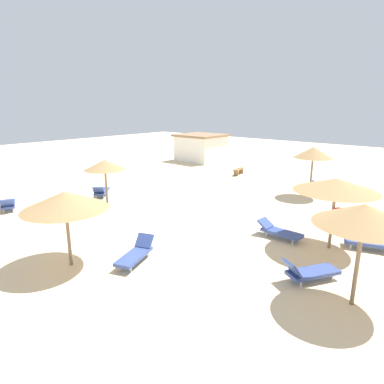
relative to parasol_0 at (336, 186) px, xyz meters
name	(u,v)px	position (x,y,z in m)	size (l,w,h in m)	color
ground_plane	(148,231)	(-6.76, -3.46, -2.53)	(80.00, 80.00, 0.00)	beige
parasol_0	(336,186)	(0.00, 0.00, 0.00)	(3.13, 3.13, 2.81)	#75604C
parasol_1	(105,165)	(-11.37, -2.38, -0.23)	(2.25, 2.25, 2.59)	#75604C
parasol_2	(65,201)	(-6.39, -7.40, -0.17)	(2.88, 2.88, 2.68)	#75604C
parasol_4	(364,215)	(1.81, -3.45, 0.13)	(2.61, 2.61, 2.97)	#75604C
parasol_5	(313,153)	(-3.53, 6.82, 0.19)	(2.28, 2.28, 3.07)	#75604C
lounger_0	(372,242)	(1.30, 0.89, -2.23)	(2.02, 1.21, 0.61)	#33478C
lounger_1	(101,191)	(-13.27, -1.47, -2.21)	(1.73, 1.79, 0.80)	#33478C
lounger_2	(136,253)	(-4.84, -5.75, -2.21)	(1.25, 1.97, 0.78)	#33478C
lounger_3	(8,204)	(-14.75, -6.31, -2.21)	(1.95, 1.30, 0.80)	#33478C
lounger_4	(309,272)	(0.39, -3.00, -2.21)	(1.49, 1.92, 0.80)	#33478C
lounger_5	(325,186)	(-3.36, 9.00, -2.22)	(1.76, 1.82, 0.70)	#33478C
lounger_6	(279,231)	(-1.97, -0.39, -2.22)	(1.92, 0.71, 0.69)	#33478C
bench_0	(239,171)	(-10.44, 9.54, -2.19)	(0.68, 1.55, 0.49)	brown
beach_cabana	(201,147)	(-17.07, 12.81, -1.19)	(4.35, 4.12, 2.65)	white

